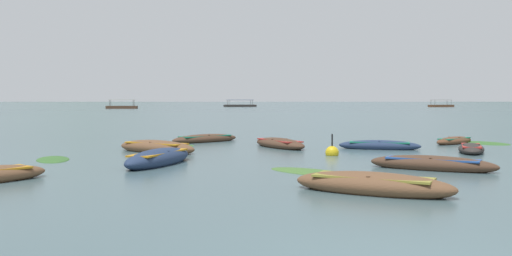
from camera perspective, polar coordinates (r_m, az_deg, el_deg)
ground_plane at (r=1506.76m, az=2.50°, el=2.85°), size 6000.00×6000.00×0.00m
mountain_1 at (r=2756.86m, az=-18.34°, el=6.57°), size 1198.06×1198.06×368.87m
mountain_2 at (r=2275.30m, az=8.77°, el=5.92°), size 981.44×981.44×244.00m
mountain_3 at (r=2606.39m, az=25.20°, el=5.77°), size 1011.90×1011.90×287.92m
rowboat_0 at (r=23.36m, az=21.86°, el=-2.05°), size 1.84×3.20×0.45m
rowboat_1 at (r=17.80m, az=-10.28°, el=-3.19°), size 2.05×4.04×0.65m
rowboat_2 at (r=17.08m, az=18.18°, el=-3.66°), size 3.79×2.46×0.54m
rowboat_3 at (r=22.12m, az=-10.52°, el=-2.03°), size 3.92×2.94×0.61m
rowboat_4 at (r=23.93m, az=2.51°, el=-1.67°), size 2.87×3.81×0.53m
rowboat_5 at (r=12.48m, az=12.26°, el=-5.89°), size 3.81×2.59×0.59m
rowboat_6 at (r=27.19m, az=-5.40°, el=-1.15°), size 3.50×3.45×0.49m
rowboat_7 at (r=27.69m, az=20.29°, el=-1.29°), size 2.73×2.74×0.43m
rowboat_10 at (r=23.65m, az=12.96°, el=-1.83°), size 3.56×1.55×0.49m
ferry_0 at (r=142.58m, az=-14.04°, el=2.18°), size 8.05×3.37×2.54m
ferry_1 at (r=183.32m, az=19.03°, el=2.26°), size 8.68×5.52×2.54m
ferry_2 at (r=179.11m, az=-1.71°, el=2.40°), size 11.09×6.55×2.54m
mooring_buoy at (r=20.64m, az=8.07°, el=-2.59°), size 0.51×0.51×0.97m
weed_patch_3 at (r=15.69m, az=6.05°, el=-4.72°), size 3.06×2.83×0.14m
weed_patch_4 at (r=24.79m, az=-8.77°, el=-1.93°), size 2.32×2.00×0.14m
weed_patch_5 at (r=28.43m, az=23.01°, el=-1.51°), size 2.89×3.19×0.14m
weed_patch_6 at (r=20.27m, az=-20.74°, el=-3.16°), size 1.93×2.61×0.14m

